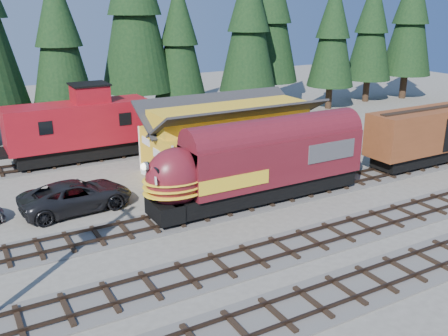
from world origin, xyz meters
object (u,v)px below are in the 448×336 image
boxcar (438,132)px  caboose (79,127)px  locomotive (253,167)px  pickup_truck_a (77,196)px  depot (231,131)px

boxcar → caboose: 27.59m
locomotive → caboose: bearing=116.5°
caboose → pickup_truck_a: caboose is taller
boxcar → caboose: size_ratio=1.19×
depot → pickup_truck_a: (-11.97, -2.16, -2.05)m
locomotive → pickup_truck_a: (-9.76, 4.34, -1.45)m
depot → pickup_truck_a: 12.34m
boxcar → pickup_truck_a: (-26.56, 4.34, -1.54)m
depot → locomotive: 6.89m
boxcar → pickup_truck_a: size_ratio=1.96×
caboose → boxcar: bearing=-30.5°
depot → caboose: size_ratio=1.19×
caboose → pickup_truck_a: bearing=-106.1°
depot → caboose: bearing=140.8°
boxcar → caboose: bearing=149.5°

